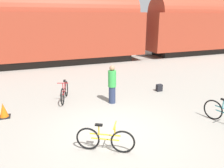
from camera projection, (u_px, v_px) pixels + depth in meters
The scene contains 9 objects.
ground_plane at pixel (115, 131), 7.01m from camera, with size 80.00×80.00×0.00m, color gray.
freight_train at pixel (59, 27), 16.14m from camera, with size 41.54×2.92×5.19m.
rail_near at pixel (63, 65), 16.32m from camera, with size 53.54×0.07×0.01m, color #4C4238.
rail_far at pixel (60, 62), 17.59m from camera, with size 53.54×0.07×0.01m, color #4C4238.
bicycle_maroon at pixel (64, 92), 9.50m from camera, with size 0.61×1.67×0.89m.
bicycle_yellow at pixel (105, 140), 5.89m from camera, with size 1.43×0.87×0.83m.
person_in_green at pixel (112, 84), 9.08m from camera, with size 0.33×0.33×1.63m.
backpack at pixel (159, 88), 10.72m from camera, with size 0.28×0.20×0.34m.
traffic_cone at pixel (4, 111), 7.92m from camera, with size 0.40×0.40×0.55m.
Camera 1 is at (-2.35, -5.78, 3.55)m, focal length 35.00 mm.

